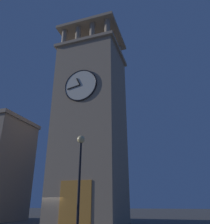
% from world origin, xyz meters
% --- Properties ---
extents(clocktower, '(7.78, 7.31, 26.38)m').
position_xyz_m(clocktower, '(-2.52, -2.74, 10.83)').
color(clocktower, gray).
rests_on(clocktower, ground_plane).
extents(street_lamp, '(0.44, 0.44, 5.56)m').
position_xyz_m(street_lamp, '(-6.94, 9.38, 3.83)').
color(street_lamp, black).
rests_on(street_lamp, ground_plane).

